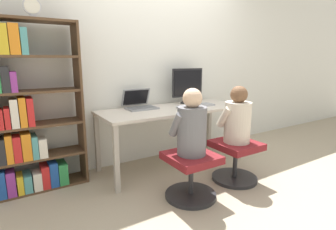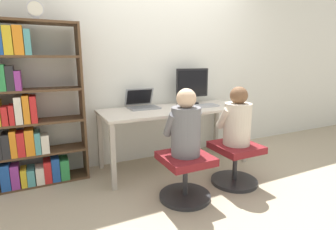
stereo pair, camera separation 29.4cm
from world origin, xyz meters
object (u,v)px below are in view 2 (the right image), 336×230
Objects in this scene: person_at_laptop at (186,126)px; keyboard at (202,106)px; laptop at (142,104)px; office_chair_left at (235,161)px; desk_clock at (35,9)px; bookshelf at (28,115)px; office_chair_right at (185,173)px; desktop_monitor at (192,85)px; person_at_monitor at (237,120)px.

keyboard is at bearing 47.85° from person_at_laptop.
laptop is 0.74m from keyboard.
office_chair_left is 2.87× the size of desk_clock.
office_chair_left is at bearing -25.22° from bookshelf.
laptop is 1.47m from desk_clock.
laptop is 0.96m from person_at_laptop.
keyboard is at bearing 48.03° from office_chair_right.
keyboard reaches higher than office_chair_left.
desk_clock is at bearing 173.99° from keyboard.
desktop_monitor is 1.32× the size of laptop.
desktop_monitor is 0.96× the size of office_chair_right.
bookshelf reaches higher than office_chair_right.
desk_clock is at bearing -20.89° from bookshelf.
desk_clock is (0.16, -0.06, 1.01)m from bookshelf.
bookshelf is (-1.95, -0.01, -0.21)m from desktop_monitor.
keyboard is 0.70× the size of person_at_monitor.
person_at_monitor is at bearing -25.12° from bookshelf.
person_at_monitor is 2.14m from bookshelf.
desktop_monitor is at bearing 56.00° from office_chair_right.
keyboard is 0.25× the size of bookshelf.
office_chair_right is 2.87× the size of desk_clock.
office_chair_right is at bearing -90.00° from person_at_laptop.
bookshelf is 9.72× the size of desk_clock.
bookshelf is (-1.30, 0.95, 0.51)m from office_chair_right.
keyboard is at bearing -7.33° from bookshelf.
office_chair_right is 0.78m from person_at_monitor.
office_chair_left is (0.00, -0.66, -0.49)m from keyboard.
desktop_monitor is 0.78× the size of person_at_monitor.
desktop_monitor is 1.19m from person_at_laptop.
desktop_monitor reaches higher than person_at_monitor.
office_chair_right is at bearing -176.24° from office_chair_left.
person_at_monitor is at bearing -25.49° from desk_clock.
desktop_monitor is 0.35m from keyboard.
keyboard is at bearing -93.56° from desktop_monitor.
keyboard is (0.69, -0.26, -0.04)m from laptop.
laptop is at bearing 179.98° from desktop_monitor.
laptop is 1.27m from office_chair_left.
person_at_monitor is at bearing -89.71° from keyboard.
person_at_laptop is (-0.64, -0.04, 0.46)m from office_chair_left.
person_at_laptop reaches higher than laptop.
desktop_monitor is at bearing -0.02° from laptop.
desktop_monitor is 2.75× the size of desk_clock.
office_chair_left is 1.00× the size of office_chair_right.
laptop reaches higher than keyboard.
office_chair_left is 0.80× the size of person_at_laptop.
person_at_monitor is (0.00, -0.66, -0.04)m from keyboard.
office_chair_left is 0.29× the size of bookshelf.
keyboard is 0.85× the size of office_chair_right.
desktop_monitor reaches higher than laptop.
person_at_monitor reaches higher than laptop.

